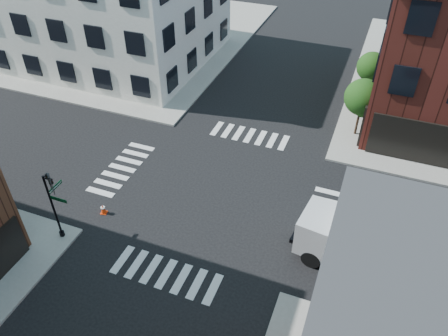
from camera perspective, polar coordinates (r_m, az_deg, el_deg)
name	(u,v)px	position (r m, az deg, el deg)	size (l,w,h in m)	color
ground	(215,192)	(28.44, -1.14, -3.20)	(120.00, 120.00, 0.00)	black
sidewalk_nw	(114,32)	(53.40, -14.21, 16.82)	(30.00, 30.00, 0.15)	gray
tree_near	(363,99)	(33.49, 17.75, 8.56)	(2.69, 2.69, 4.49)	black
tree_far	(372,68)	(39.00, 18.77, 12.23)	(2.43, 2.43, 4.07)	black
signal_pole	(54,200)	(25.44, -21.36, -3.89)	(1.29, 1.24, 4.60)	black
box_truck	(386,249)	(23.82, 20.41, -9.85)	(8.93, 3.74, 3.95)	white
traffic_cone	(103,209)	(27.82, -15.51, -5.17)	(0.45, 0.45, 0.69)	red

